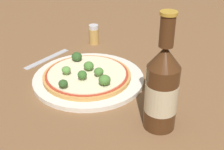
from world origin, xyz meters
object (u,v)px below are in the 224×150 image
(beer_bottle, at_px, (162,88))
(pizza, at_px, (87,75))
(pepper_shaker, at_px, (94,35))
(fork, at_px, (47,59))

(beer_bottle, bearing_deg, pizza, 171.47)
(beer_bottle, xyz_separation_m, pepper_shaker, (-0.40, 0.24, -0.06))
(beer_bottle, height_order, fork, beer_bottle)
(beer_bottle, xyz_separation_m, fork, (-0.43, 0.06, -0.09))
(pizza, height_order, fork, pizza)
(beer_bottle, distance_m, fork, 0.45)
(pizza, xyz_separation_m, beer_bottle, (0.25, -0.04, 0.07))
(pepper_shaker, distance_m, fork, 0.18)
(pizza, relative_size, fork, 1.39)
(pizza, bearing_deg, fork, 174.23)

